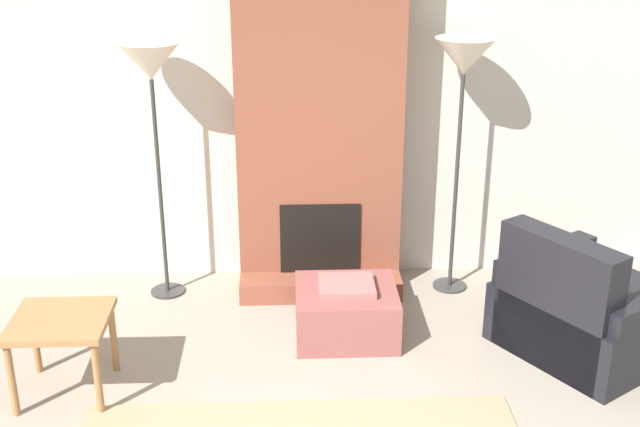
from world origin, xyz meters
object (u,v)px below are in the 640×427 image
object	(u,v)px
ottoman	(346,311)
armchair	(585,313)
floor_lamp_left	(151,71)
floor_lamp_right	(464,67)
side_table	(61,329)

from	to	relation	value
ottoman	armchair	size ratio (longest dim) A/B	0.50
floor_lamp_left	floor_lamp_right	size ratio (longest dim) A/B	0.99
armchair	side_table	xyz separation A→B (m)	(-3.29, -0.35, 0.16)
ottoman	armchair	xyz separation A→B (m)	(1.55, -0.26, 0.09)
ottoman	floor_lamp_left	distance (m)	2.13
ottoman	floor_lamp_right	distance (m)	1.89
armchair	side_table	bearing A→B (deg)	62.88
ottoman	side_table	xyz separation A→B (m)	(-1.74, -0.61, 0.25)
ottoman	floor_lamp_right	world-z (taller)	floor_lamp_right
side_table	floor_lamp_left	distance (m)	1.87
armchair	floor_lamp_right	distance (m)	1.86
side_table	floor_lamp_left	size ratio (longest dim) A/B	0.30
side_table	floor_lamp_right	distance (m)	3.18
side_table	armchair	bearing A→B (deg)	6.07
side_table	ottoman	bearing A→B (deg)	19.35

